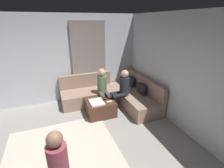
% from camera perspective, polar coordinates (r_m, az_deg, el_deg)
% --- Properties ---
extents(wall_back, '(6.00, 0.12, 2.70)m').
position_cam_1_polar(wall_back, '(3.82, 28.36, 1.26)').
color(wall_back, silver).
rests_on(wall_back, ground_plane).
extents(wall_left, '(0.12, 6.00, 2.70)m').
position_cam_1_polar(wall_left, '(5.35, -22.10, 7.47)').
color(wall_left, silver).
rests_on(wall_left, ground_plane).
extents(curtain_panel, '(0.06, 1.10, 2.50)m').
position_cam_1_polar(curtain_panel, '(5.41, -8.02, 7.88)').
color(curtain_panel, gray).
rests_on(curtain_panel, ground_plane).
extents(area_rug, '(2.60, 2.20, 0.01)m').
position_cam_1_polar(area_rug, '(3.52, -16.48, -24.81)').
color(area_rug, beige).
rests_on(area_rug, ground_plane).
extents(sectional_couch, '(2.10, 2.55, 0.87)m').
position_cam_1_polar(sectional_couch, '(5.21, 0.74, -3.79)').
color(sectional_couch, '#9E7F6B').
rests_on(sectional_couch, ground_plane).
extents(ottoman, '(0.76, 0.76, 0.42)m').
position_cam_1_polar(ottoman, '(4.66, -4.24, -8.05)').
color(ottoman, '#4C2D1E').
rests_on(ottoman, ground_plane).
extents(folded_blanket, '(0.44, 0.36, 0.04)m').
position_cam_1_polar(folded_blanket, '(4.44, -5.42, -6.32)').
color(folded_blanket, white).
rests_on(folded_blanket, ottoman).
extents(coffee_mug, '(0.08, 0.08, 0.10)m').
position_cam_1_polar(coffee_mug, '(4.77, -3.05, -3.77)').
color(coffee_mug, '#334C72').
rests_on(coffee_mug, ottoman).
extents(game_remote, '(0.05, 0.15, 0.02)m').
position_cam_1_polar(game_remote, '(4.46, -0.91, -6.15)').
color(game_remote, white).
rests_on(game_remote, ottoman).
extents(person_on_couch_back, '(0.30, 0.60, 1.20)m').
position_cam_1_polar(person_on_couch_back, '(4.72, 3.28, -1.55)').
color(person_on_couch_back, black).
rests_on(person_on_couch_back, ground_plane).
extents(person_on_couch_side, '(0.60, 0.30, 1.20)m').
position_cam_1_polar(person_on_couch_side, '(4.80, -3.13, -1.17)').
color(person_on_couch_side, brown).
rests_on(person_on_couch_side, ground_plane).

